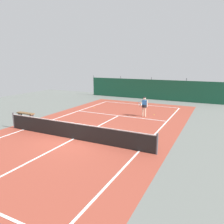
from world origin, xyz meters
TOP-DOWN VIEW (x-y plane):
  - ground_plane at (0.00, 0.00)m, footprint 36.00×36.00m
  - court_surface at (0.00, 0.00)m, footprint 11.02×26.60m
  - tennis_net at (0.00, 0.00)m, footprint 10.12×0.10m
  - back_fence at (-0.00, 16.33)m, footprint 16.30×0.98m
  - tennis_player at (2.01, 7.13)m, footprint 0.63×0.80m
  - tennis_ball_near_player at (-3.54, 8.29)m, footprint 0.07×0.07m
  - tennis_ball_midcourt at (3.97, 10.33)m, footprint 0.07×0.07m
  - tennis_ball_by_sideline at (2.65, 7.98)m, footprint 0.07×0.07m
  - courtside_bench at (-6.31, 2.20)m, footprint 1.60×0.40m
  - water_bottle at (-5.78, 2.05)m, footprint 0.08×0.08m

SIDE VIEW (x-z plane):
  - ground_plane at x=0.00m, z-range 0.00..0.00m
  - court_surface at x=0.00m, z-range 0.00..0.01m
  - tennis_ball_near_player at x=-3.54m, z-range 0.00..0.07m
  - tennis_ball_midcourt at x=3.97m, z-range 0.00..0.07m
  - tennis_ball_by_sideline at x=2.65m, z-range 0.00..0.07m
  - water_bottle at x=-5.78m, z-range 0.00..0.24m
  - courtside_bench at x=-6.31m, z-range 0.13..0.62m
  - tennis_net at x=0.00m, z-range -0.04..1.06m
  - back_fence at x=0.00m, z-range -0.68..2.02m
  - tennis_player at x=2.01m, z-range 0.14..1.78m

